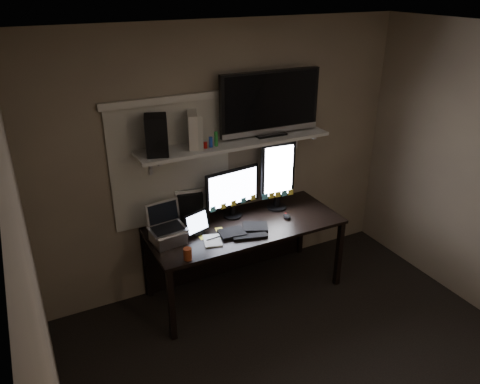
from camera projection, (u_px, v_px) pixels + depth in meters
ceiling at (374, 43)px, 2.42m from camera, size 3.60×3.60×0.00m
back_wall at (227, 159)px, 4.40m from camera, size 3.60×0.00×3.60m
left_wall at (47, 341)px, 2.21m from camera, size 0.00×3.60×3.60m
window_blinds at (172, 164)px, 4.14m from camera, size 1.10×0.02×1.10m
desk at (239, 235)px, 4.49m from camera, size 1.80×0.75×0.73m
wall_shelf at (235, 142)px, 4.17m from camera, size 1.80×0.35×0.03m
monitor_landscape at (232, 193)px, 4.36m from camera, size 0.56×0.13×0.49m
monitor_portrait at (278, 176)px, 4.48m from camera, size 0.35×0.09×0.69m
keyboard at (244, 230)px, 4.19m from camera, size 0.50×0.30×0.03m
mouse at (287, 216)px, 4.42m from camera, size 0.08×0.11×0.04m
notepad at (213, 241)px, 4.04m from camera, size 0.20×0.24×0.01m
tablet at (197, 223)px, 4.11m from camera, size 0.27×0.18×0.22m
file_sorter at (190, 205)px, 4.35m from camera, size 0.25×0.15×0.30m
laptop at (167, 226)px, 3.95m from camera, size 0.33×0.28×0.34m
cup at (188, 254)px, 3.77m from camera, size 0.07×0.07×0.10m
sticky_notes at (214, 236)px, 4.13m from camera, size 0.31×0.24×0.00m
tv at (270, 103)px, 4.21m from camera, size 0.98×0.21×0.58m
game_console at (193, 130)px, 3.97m from camera, size 0.15×0.26×0.30m
speaker at (157, 135)px, 3.79m from camera, size 0.23×0.26×0.32m
bottles at (211, 141)px, 3.98m from camera, size 0.20×0.11×0.12m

